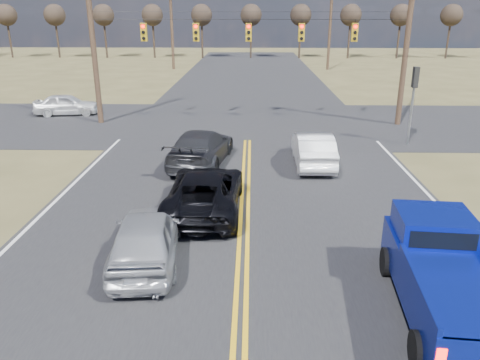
{
  "coord_description": "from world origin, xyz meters",
  "views": [
    {
      "loc": [
        0.21,
        -9.86,
        6.45
      ],
      "look_at": [
        -0.13,
        3.79,
        1.5
      ],
      "focal_mm": 35.0,
      "sensor_mm": 36.0,
      "label": 1
    }
  ],
  "objects_px": {
    "dgrey_car_queue": "(201,147)",
    "pickup_truck": "(444,276)",
    "silver_suv": "(146,237)",
    "white_car_queue": "(313,149)",
    "black_suv": "(205,191)",
    "cross_car_west": "(67,104)"
  },
  "relations": [
    {
      "from": "silver_suv",
      "to": "black_suv",
      "type": "height_order",
      "value": "silver_suv"
    },
    {
      "from": "dgrey_car_queue",
      "to": "cross_car_west",
      "type": "xyz_separation_m",
      "value": [
        -9.88,
        10.25,
        -0.08
      ]
    },
    {
      "from": "silver_suv",
      "to": "black_suv",
      "type": "xyz_separation_m",
      "value": [
        1.25,
        3.45,
        -0.01
      ]
    },
    {
      "from": "pickup_truck",
      "to": "cross_car_west",
      "type": "height_order",
      "value": "pickup_truck"
    },
    {
      "from": "silver_suv",
      "to": "cross_car_west",
      "type": "distance_m",
      "value": 21.06
    },
    {
      "from": "black_suv",
      "to": "silver_suv",
      "type": "bearing_deg",
      "value": 71.04
    },
    {
      "from": "black_suv",
      "to": "white_car_queue",
      "type": "bearing_deg",
      "value": -128.5
    },
    {
      "from": "white_car_queue",
      "to": "pickup_truck",
      "type": "bearing_deg",
      "value": 98.59
    },
    {
      "from": "black_suv",
      "to": "dgrey_car_queue",
      "type": "relative_size",
      "value": 0.98
    },
    {
      "from": "white_car_queue",
      "to": "cross_car_west",
      "type": "bearing_deg",
      "value": -34.35
    },
    {
      "from": "pickup_truck",
      "to": "white_car_queue",
      "type": "relative_size",
      "value": 1.18
    },
    {
      "from": "dgrey_car_queue",
      "to": "pickup_truck",
      "type": "bearing_deg",
      "value": 129.36
    },
    {
      "from": "black_suv",
      "to": "cross_car_west",
      "type": "bearing_deg",
      "value": -54.65
    },
    {
      "from": "silver_suv",
      "to": "cross_car_west",
      "type": "xyz_separation_m",
      "value": [
        -9.31,
        18.89,
        -0.04
      ]
    },
    {
      "from": "white_car_queue",
      "to": "dgrey_car_queue",
      "type": "xyz_separation_m",
      "value": [
        -4.95,
        0.0,
        0.03
      ]
    },
    {
      "from": "cross_car_west",
      "to": "black_suv",
      "type": "bearing_deg",
      "value": -154.75
    },
    {
      "from": "silver_suv",
      "to": "white_car_queue",
      "type": "distance_m",
      "value": 10.26
    },
    {
      "from": "pickup_truck",
      "to": "dgrey_car_queue",
      "type": "distance_m",
      "value": 12.58
    },
    {
      "from": "black_suv",
      "to": "cross_car_west",
      "type": "relative_size",
      "value": 1.28
    },
    {
      "from": "black_suv",
      "to": "cross_car_west",
      "type": "height_order",
      "value": "black_suv"
    },
    {
      "from": "silver_suv",
      "to": "black_suv",
      "type": "distance_m",
      "value": 3.67
    },
    {
      "from": "pickup_truck",
      "to": "black_suv",
      "type": "height_order",
      "value": "pickup_truck"
    }
  ]
}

